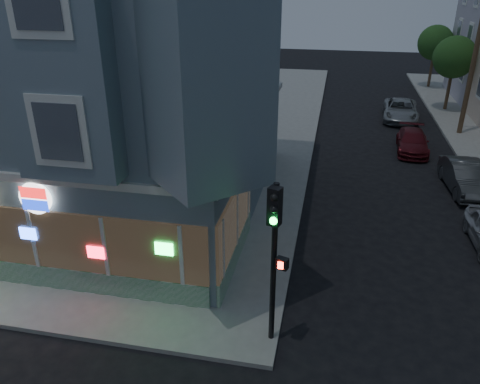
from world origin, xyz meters
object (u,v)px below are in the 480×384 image
(parked_car_d, at_px, (401,110))
(traffic_signal, at_px, (275,241))
(street_tree_far, at_px, (435,43))
(parked_car_b, at_px, (465,177))
(street_tree_near, at_px, (454,57))
(parked_car_c, at_px, (412,142))
(utility_pole, at_px, (474,58))

(parked_car_d, height_order, traffic_signal, traffic_signal)
(street_tree_far, xyz_separation_m, parked_car_d, (-3.60, -11.16, -3.24))
(parked_car_b, height_order, parked_car_d, parked_car_b)
(traffic_signal, bearing_deg, street_tree_near, 89.23)
(street_tree_near, relative_size, parked_car_c, 1.28)
(parked_car_c, bearing_deg, traffic_signal, -105.01)
(utility_pole, height_order, parked_car_b, utility_pole)
(parked_car_b, bearing_deg, utility_pole, 75.38)
(parked_car_d, bearing_deg, utility_pole, -35.69)
(utility_pole, relative_size, parked_car_b, 2.11)
(street_tree_near, bearing_deg, street_tree_far, 90.00)
(parked_car_b, distance_m, traffic_signal, 14.38)
(street_tree_far, height_order, parked_car_b, street_tree_far)
(street_tree_far, relative_size, parked_car_c, 1.28)
(parked_car_d, relative_size, traffic_signal, 1.05)
(utility_pole, xyz_separation_m, street_tree_far, (0.20, 14.00, -0.86))
(street_tree_near, distance_m, street_tree_far, 8.00)
(street_tree_far, distance_m, parked_car_c, 18.54)
(parked_car_c, bearing_deg, street_tree_far, 82.21)
(street_tree_near, bearing_deg, parked_car_d, -138.70)
(utility_pole, distance_m, parked_car_b, 10.09)
(street_tree_far, distance_m, parked_car_d, 12.17)
(street_tree_near, relative_size, parked_car_d, 1.06)
(parked_car_c, bearing_deg, street_tree_near, 73.57)
(street_tree_near, relative_size, street_tree_far, 1.00)
(street_tree_far, bearing_deg, utility_pole, -90.82)
(utility_pole, distance_m, parked_car_d, 6.04)
(parked_car_c, bearing_deg, parked_car_b, -67.95)
(street_tree_far, bearing_deg, street_tree_near, -90.00)
(street_tree_near, xyz_separation_m, parked_car_b, (-1.87, -15.07, -3.23))
(utility_pole, bearing_deg, traffic_signal, -113.57)
(utility_pole, xyz_separation_m, parked_car_b, (-1.67, -9.07, -4.09))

